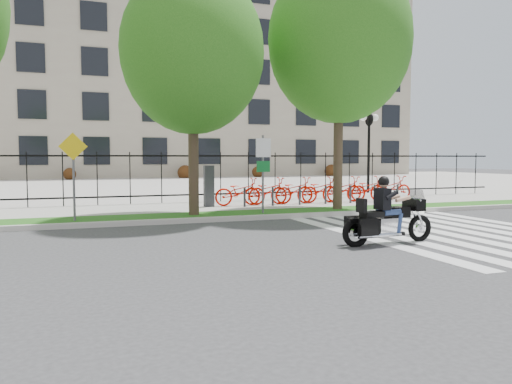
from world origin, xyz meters
name	(u,v)px	position (x,y,z in m)	size (l,w,h in m)	color
ground	(282,243)	(0.00, 0.00, 0.00)	(120.00, 120.00, 0.00)	#323234
curb	(229,219)	(0.00, 4.10, 0.07)	(60.00, 0.20, 0.15)	#B5B2AB
grass_verge	(222,216)	(0.00, 4.95, 0.07)	(60.00, 1.50, 0.15)	#1F5014
sidewalk	(203,208)	(0.00, 7.45, 0.07)	(60.00, 3.50, 0.15)	#9D9A92
plaza	(141,184)	(0.00, 25.00, 0.05)	(80.00, 34.00, 0.10)	#9D9A92
crosswalk_stripes	(452,232)	(4.83, 0.00, 0.01)	(5.70, 8.00, 0.01)	silver
iron_fence	(192,177)	(0.00, 9.20, 1.15)	(30.00, 0.06, 2.00)	black
office_building	(116,81)	(0.00, 44.92, 9.97)	(60.00, 21.90, 20.15)	gray
lamp_post_right	(369,133)	(10.00, 12.00, 3.21)	(1.06, 0.70, 4.25)	black
street_tree_1	(193,52)	(-0.90, 4.95, 5.19)	(4.43, 4.43, 7.60)	#3C2D21
street_tree_2	(339,41)	(4.21, 4.95, 5.92)	(4.91, 4.91, 8.60)	#3C2D21
bike_share_station	(318,190)	(4.62, 7.20, 0.67)	(8.95, 0.88, 1.50)	#2D2D33
sign_pole_regulatory	(263,164)	(1.29, 4.58, 1.74)	(0.50, 0.09, 2.50)	#59595B
sign_pole_warning	(73,165)	(-4.43, 4.58, 1.74)	(0.78, 0.09, 2.49)	#59595B
motorcycle_rider	(388,217)	(2.16, -0.96, 0.61)	(2.39, 0.71, 1.84)	black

